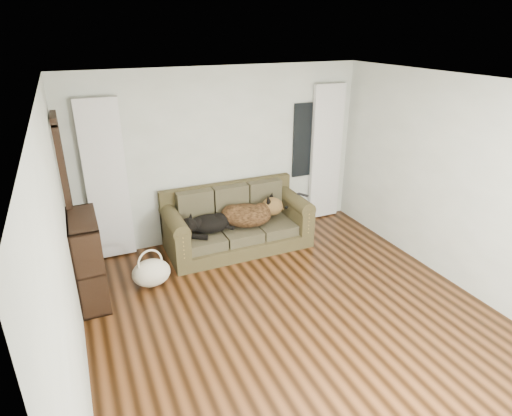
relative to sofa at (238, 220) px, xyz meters
name	(u,v)px	position (x,y,z in m)	size (l,w,h in m)	color
floor	(299,322)	(-0.03, -1.97, -0.45)	(5.00, 5.00, 0.00)	black
ceiling	(311,87)	(-0.03, -1.97, 2.15)	(5.00, 5.00, 0.00)	white
wall_back	(222,156)	(-0.03, 0.53, 0.85)	(4.50, 0.04, 2.60)	silver
wall_left	(66,264)	(-2.28, -1.97, 0.85)	(0.04, 5.00, 2.60)	silver
wall_right	(466,187)	(2.22, -1.97, 0.85)	(0.04, 5.00, 2.60)	silver
curtain_left	(106,182)	(-1.73, 0.45, 0.70)	(0.55, 0.08, 2.25)	silver
curtain_right	(326,153)	(1.77, 0.45, 0.70)	(0.55, 0.08, 2.25)	silver
window_pane	(307,140)	(1.42, 0.50, 0.95)	(0.50, 0.03, 1.20)	black
door_casing	(69,204)	(-2.23, 0.07, 0.60)	(0.07, 0.60, 2.10)	black
sofa	(238,220)	(0.00, 0.00, 0.00)	(2.11, 0.91, 0.86)	#3D3920
dog_black_lab	(207,224)	(-0.48, -0.02, 0.03)	(0.60, 0.42, 0.25)	black
dog_shepherd	(249,216)	(0.18, -0.02, 0.04)	(0.80, 0.56, 0.35)	black
tv_remote	(303,195)	(1.03, -0.13, 0.28)	(0.05, 0.16, 0.02)	black
tote_bag	(151,274)	(-1.41, -0.53, -0.29)	(0.49, 0.38, 0.36)	beige
bookshelf	(89,263)	(-2.12, -0.54, 0.05)	(0.33, 0.87, 1.09)	black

